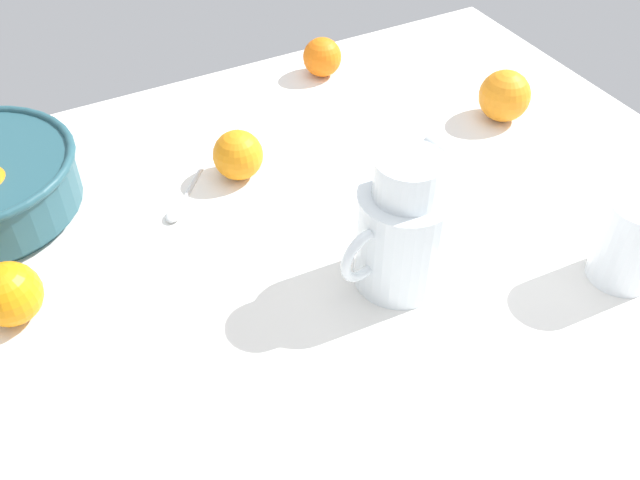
{
  "coord_description": "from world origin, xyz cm",
  "views": [
    {
      "loc": [
        -27.58,
        -56.95,
        65.18
      ],
      "look_at": [
        2.1,
        -1.07,
        6.29
      ],
      "focal_mm": 40.09,
      "sensor_mm": 36.0,
      "label": 1
    }
  ],
  "objects_px": {
    "loose_orange_2": "(505,96)",
    "loose_orange_3": "(238,155)",
    "juice_pitcher": "(402,236)",
    "loose_orange_0": "(322,57)",
    "loose_orange_1": "(9,294)",
    "spoon": "(182,201)",
    "juice_glass": "(630,244)"
  },
  "relations": [
    {
      "from": "loose_orange_2",
      "to": "loose_orange_3",
      "type": "xyz_separation_m",
      "value": [
        -0.44,
        0.06,
        -0.0
      ]
    },
    {
      "from": "juice_pitcher",
      "to": "loose_orange_0",
      "type": "height_order",
      "value": "juice_pitcher"
    },
    {
      "from": "loose_orange_0",
      "to": "loose_orange_3",
      "type": "xyz_separation_m",
      "value": [
        -0.25,
        -0.2,
        0.0
      ]
    },
    {
      "from": "loose_orange_1",
      "to": "juice_pitcher",
      "type": "bearing_deg",
      "value": -19.93
    },
    {
      "from": "loose_orange_1",
      "to": "loose_orange_3",
      "type": "height_order",
      "value": "loose_orange_1"
    },
    {
      "from": "spoon",
      "to": "loose_orange_3",
      "type": "bearing_deg",
      "value": 12.31
    },
    {
      "from": "juice_glass",
      "to": "loose_orange_3",
      "type": "bearing_deg",
      "value": 129.54
    },
    {
      "from": "loose_orange_0",
      "to": "loose_orange_2",
      "type": "relative_size",
      "value": 0.82
    },
    {
      "from": "loose_orange_0",
      "to": "loose_orange_1",
      "type": "height_order",
      "value": "loose_orange_1"
    },
    {
      "from": "loose_orange_1",
      "to": "loose_orange_2",
      "type": "relative_size",
      "value": 0.93
    },
    {
      "from": "loose_orange_3",
      "to": "juice_glass",
      "type": "bearing_deg",
      "value": -50.46
    },
    {
      "from": "loose_orange_0",
      "to": "spoon",
      "type": "height_order",
      "value": "loose_orange_0"
    },
    {
      "from": "juice_pitcher",
      "to": "spoon",
      "type": "relative_size",
      "value": 1.59
    },
    {
      "from": "loose_orange_0",
      "to": "spoon",
      "type": "relative_size",
      "value": 0.57
    },
    {
      "from": "loose_orange_1",
      "to": "loose_orange_2",
      "type": "distance_m",
      "value": 0.79
    },
    {
      "from": "loose_orange_0",
      "to": "spoon",
      "type": "bearing_deg",
      "value": -147.08
    },
    {
      "from": "spoon",
      "to": "loose_orange_0",
      "type": "bearing_deg",
      "value": 32.92
    },
    {
      "from": "loose_orange_1",
      "to": "loose_orange_3",
      "type": "xyz_separation_m",
      "value": [
        0.34,
        0.13,
        -0.0
      ]
    },
    {
      "from": "spoon",
      "to": "loose_orange_2",
      "type": "bearing_deg",
      "value": -4.03
    },
    {
      "from": "loose_orange_0",
      "to": "loose_orange_1",
      "type": "bearing_deg",
      "value": -150.79
    },
    {
      "from": "loose_orange_1",
      "to": "spoon",
      "type": "relative_size",
      "value": 0.64
    },
    {
      "from": "loose_orange_0",
      "to": "juice_glass",
      "type": "bearing_deg",
      "value": -81.03
    },
    {
      "from": "loose_orange_3",
      "to": "spoon",
      "type": "height_order",
      "value": "loose_orange_3"
    },
    {
      "from": "loose_orange_2",
      "to": "juice_glass",
      "type": "bearing_deg",
      "value": -104.92
    },
    {
      "from": "juice_pitcher",
      "to": "juice_glass",
      "type": "relative_size",
      "value": 1.63
    },
    {
      "from": "loose_orange_2",
      "to": "loose_orange_3",
      "type": "distance_m",
      "value": 0.44
    },
    {
      "from": "juice_glass",
      "to": "loose_orange_2",
      "type": "bearing_deg",
      "value": 75.08
    },
    {
      "from": "juice_glass",
      "to": "loose_orange_0",
      "type": "height_order",
      "value": "juice_glass"
    },
    {
      "from": "juice_pitcher",
      "to": "loose_orange_2",
      "type": "relative_size",
      "value": 2.3
    },
    {
      "from": "juice_glass",
      "to": "loose_orange_3",
      "type": "relative_size",
      "value": 1.59
    },
    {
      "from": "loose_orange_0",
      "to": "loose_orange_2",
      "type": "height_order",
      "value": "loose_orange_2"
    },
    {
      "from": "juice_glass",
      "to": "spoon",
      "type": "distance_m",
      "value": 0.59
    }
  ]
}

